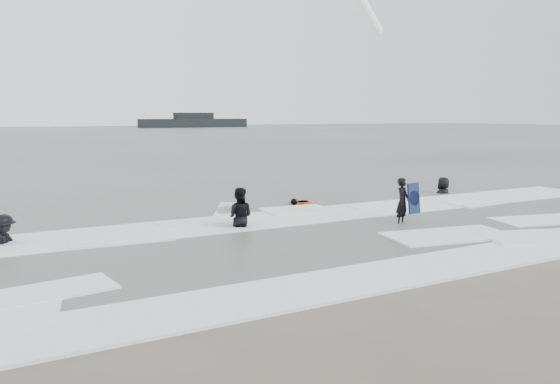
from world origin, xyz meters
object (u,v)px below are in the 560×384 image
surfer_wading (239,228)px  vessel_horizon (194,122)px  surfer_centre (402,225)px  surfer_right_far (443,194)px  surfer_breaker (5,247)px  surfer_right_near (294,207)px

surfer_wading → vessel_horizon: size_ratio=0.06×
surfer_centre → surfer_wading: bearing=131.7°
surfer_right_far → vessel_horizon: 127.29m
surfer_breaker → surfer_right_far: size_ratio=0.90×
surfer_right_near → surfer_centre: bearing=66.6°
vessel_horizon → surfer_wading: bearing=-108.3°
surfer_breaker → vessel_horizon: bearing=24.9°
surfer_wading → surfer_right_far: bearing=-135.9°
surfer_wading → surfer_right_far: surfer_right_far is taller
surfer_right_near → surfer_right_far: bearing=138.7°
surfer_centre → surfer_breaker: bearing=139.9°
surfer_centre → surfer_wading: (-4.76, 1.86, 0.00)m
surfer_breaker → surfer_right_near: size_ratio=1.16×
surfer_wading → surfer_breaker: (-6.38, 0.73, 0.00)m
surfer_wading → vessel_horizon: bearing=-77.2°
surfer_wading → vessel_horizon: vessel_horizon is taller
surfer_wading → surfer_right_near: (3.42, 2.67, 0.00)m
surfer_centre → surfer_breaker: size_ratio=0.88×
vessel_horizon → surfer_right_near: bearing=-107.2°
surfer_centre → surfer_wading: 5.11m
surfer_wading → surfer_breaker: bearing=24.6°
surfer_breaker → vessel_horizon: size_ratio=0.06×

